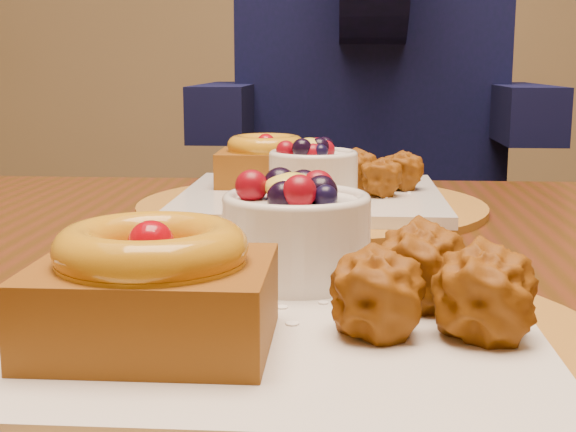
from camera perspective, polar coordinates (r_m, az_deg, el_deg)
The scene contains 5 objects.
dining_table at distance 0.69m, azimuth 0.85°, elevation -9.23°, with size 1.60×0.90×0.76m.
place_setting_near at distance 0.45m, azimuth -1.07°, elevation -6.06°, with size 0.38×0.38×0.09m.
place_setting_far at distance 0.87m, azimuth 1.48°, elevation 2.00°, with size 0.38×0.38×0.09m.
chair_far at distance 1.64m, azimuth 3.62°, elevation -4.43°, with size 0.47×0.47×0.87m.
diner at distance 1.44m, azimuth 5.89°, elevation 13.13°, with size 0.56×0.53×0.91m.
Camera 1 is at (0.06, -0.73, 0.91)m, focal length 50.00 mm.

